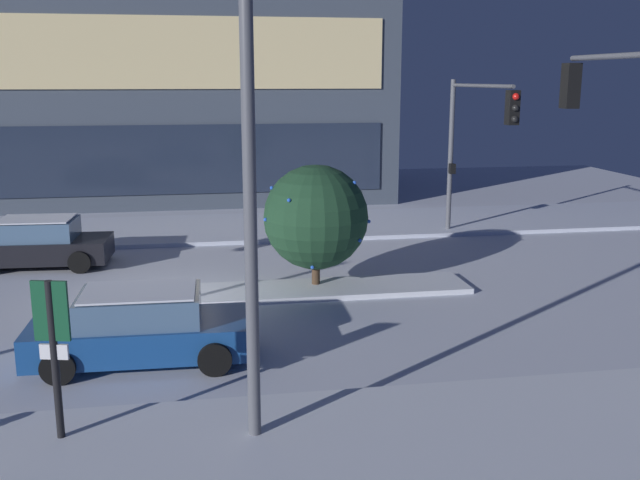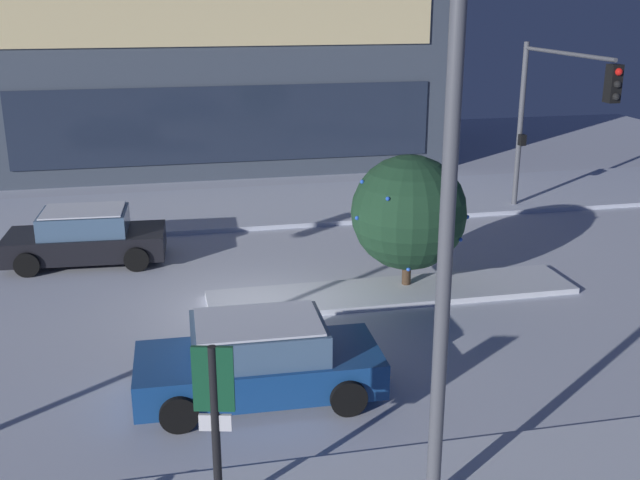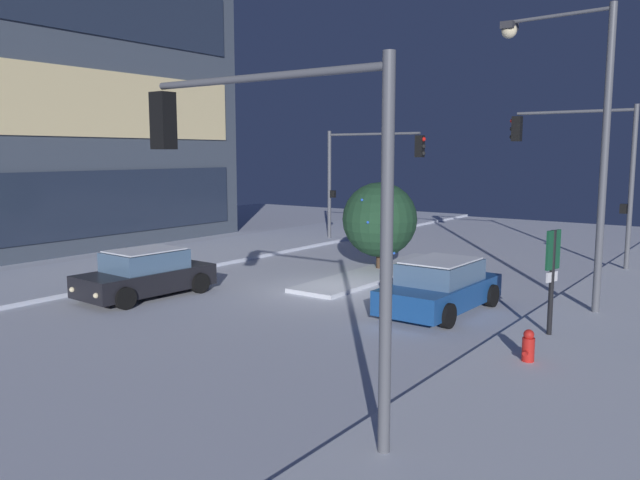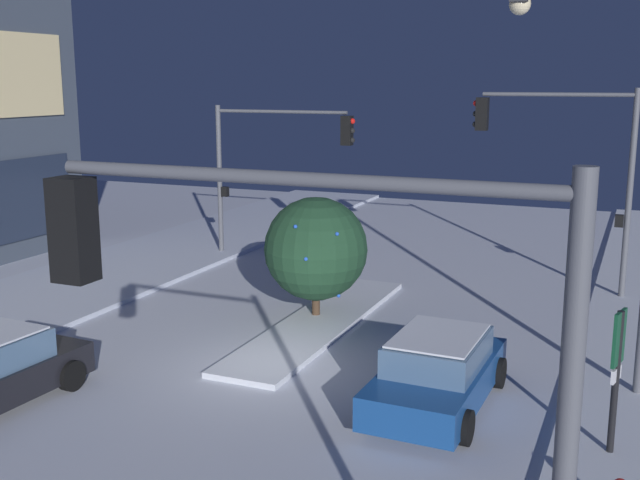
% 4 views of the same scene
% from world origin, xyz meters
% --- Properties ---
extents(ground, '(52.00, 52.00, 0.00)m').
position_xyz_m(ground, '(0.00, 0.00, 0.00)').
color(ground, silver).
extents(curb_strip_far, '(52.00, 5.20, 0.14)m').
position_xyz_m(curb_strip_far, '(0.00, 8.88, 0.07)').
color(curb_strip_far, silver).
rests_on(curb_strip_far, ground).
extents(median_strip, '(9.00, 1.80, 0.14)m').
position_xyz_m(median_strip, '(3.41, 0.27, 0.07)').
color(median_strip, silver).
rests_on(median_strip, ground).
extents(car_near, '(4.53, 2.18, 1.49)m').
position_xyz_m(car_near, '(-0.45, -3.95, 0.71)').
color(car_near, '#19478C').
rests_on(car_near, ground).
extents(car_far, '(4.39, 2.25, 1.49)m').
position_xyz_m(car_far, '(-4.06, 4.34, 0.71)').
color(car_far, black).
rests_on(car_far, ground).
extents(traffic_light_corner_near_right, '(0.32, 4.75, 6.23)m').
position_xyz_m(traffic_light_corner_near_right, '(9.12, -5.29, 4.29)').
color(traffic_light_corner_near_right, '#565960').
rests_on(traffic_light_corner_near_right, ground).
extents(traffic_light_corner_far_right, '(0.32, 5.43, 5.57)m').
position_xyz_m(traffic_light_corner_far_right, '(9.91, 4.89, 3.90)').
color(traffic_light_corner_far_right, '#565960').
rests_on(traffic_light_corner_far_right, ground).
extents(street_lamp_arched, '(0.66, 3.14, 8.32)m').
position_xyz_m(street_lamp_arched, '(1.60, -6.85, 5.38)').
color(street_lamp_arched, '#565960').
rests_on(street_lamp_arched, ground).
extents(parking_info_sign, '(0.55, 0.19, 2.66)m').
position_xyz_m(parking_info_sign, '(-1.47, -7.27, 1.71)').
color(parking_info_sign, black).
rests_on(parking_info_sign, ground).
extents(decorated_tree_median, '(2.84, 2.80, 3.39)m').
position_xyz_m(decorated_tree_median, '(3.85, 0.56, 1.98)').
color(decorated_tree_median, '#473323').
rests_on(decorated_tree_median, ground).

